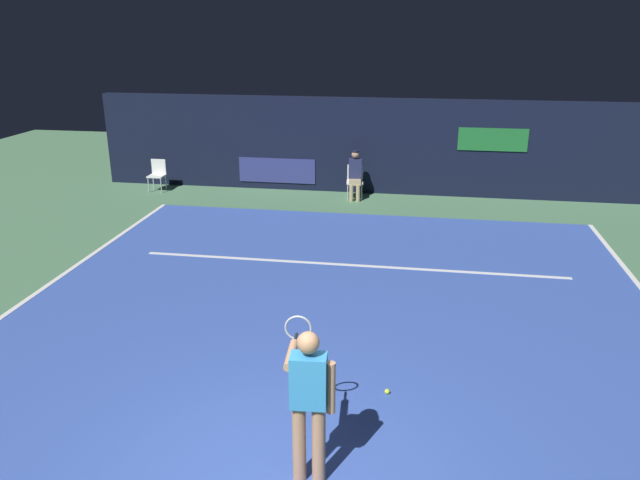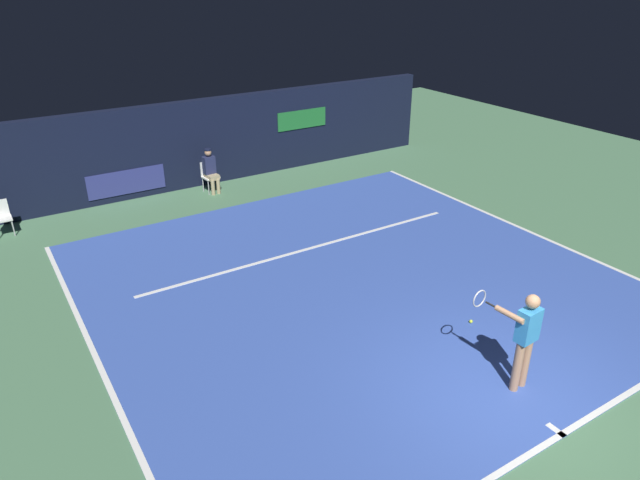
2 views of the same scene
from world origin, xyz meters
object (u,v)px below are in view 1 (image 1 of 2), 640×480
at_px(tennis_player, 309,397).
at_px(line_judge_on_chair, 355,174).
at_px(tennis_ball, 387,391).
at_px(courtside_chair_near, 157,173).

bearing_deg(tennis_player, line_judge_on_chair, 93.77).
bearing_deg(tennis_ball, tennis_player, -113.02).
relative_size(tennis_player, tennis_ball, 25.44).
bearing_deg(courtside_chair_near, line_judge_on_chair, 0.10).
distance_m(tennis_player, tennis_ball, 2.05).
bearing_deg(courtside_chair_near, tennis_player, -59.83).
distance_m(tennis_player, courtside_chair_near, 12.58).
xyz_separation_m(line_judge_on_chair, courtside_chair_near, (-5.60, -0.01, -0.18)).
height_order(line_judge_on_chair, courtside_chair_near, line_judge_on_chair).
bearing_deg(tennis_player, courtside_chair_near, 120.17).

